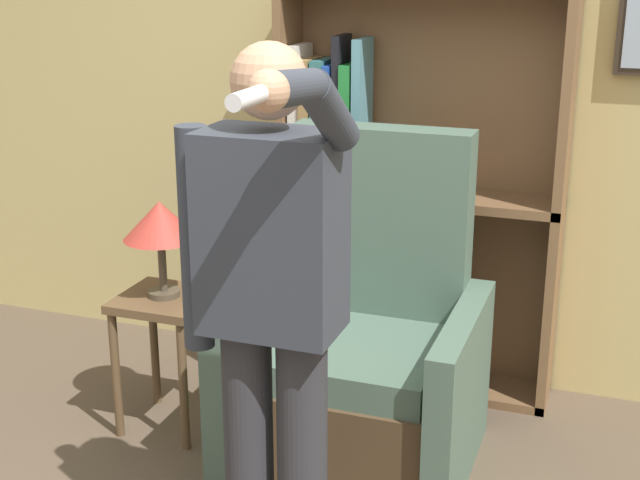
% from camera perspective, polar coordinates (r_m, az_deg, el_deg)
% --- Properties ---
extents(wall_back, '(8.00, 0.11, 2.80)m').
position_cam_1_polar(wall_back, '(4.04, 6.20, 10.35)').
color(wall_back, tan).
rests_on(wall_back, ground_plane).
extents(bookcase, '(1.25, 0.28, 1.80)m').
position_cam_1_polar(bookcase, '(4.03, 3.92, 2.14)').
color(bookcase, brown).
rests_on(bookcase, ground_plane).
extents(armchair, '(0.92, 0.81, 1.28)m').
position_cam_1_polar(armchair, '(3.55, 2.63, -7.72)').
color(armchair, '#4C3823').
rests_on(armchair, ground_plane).
extents(person_standing, '(0.54, 0.78, 1.71)m').
position_cam_1_polar(person_standing, '(2.53, -3.20, -4.25)').
color(person_standing, '#2D2D33').
rests_on(person_standing, ground_plane).
extents(side_table, '(0.37, 0.37, 0.59)m').
position_cam_1_polar(side_table, '(3.75, -9.84, -5.36)').
color(side_table, brown).
rests_on(side_table, ground_plane).
extents(table_lamp, '(0.30, 0.30, 0.40)m').
position_cam_1_polar(table_lamp, '(3.60, -10.20, 1.07)').
color(table_lamp, '#4C4233').
rests_on(table_lamp, side_table).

